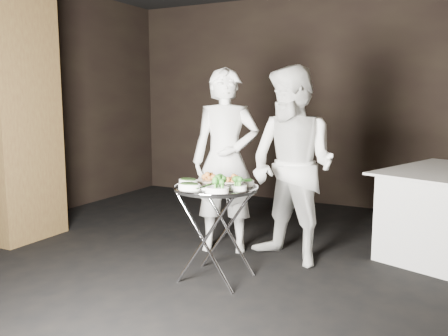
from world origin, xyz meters
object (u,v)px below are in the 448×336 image
at_px(serving_tray, 216,188).
at_px(waiter_right, 292,166).
at_px(waiter_left, 225,161).
at_px(tray_stand, 216,229).

xyz_separation_m(serving_tray, waiter_right, (0.42, 0.71, 0.12)).
distance_m(serving_tray, waiter_right, 0.83).
relative_size(serving_tray, waiter_left, 0.39).
height_order(serving_tray, waiter_right, waiter_right).
height_order(tray_stand, waiter_left, waiter_left).
bearing_deg(waiter_left, tray_stand, -89.22).
bearing_deg(serving_tray, waiter_left, 111.44).
xyz_separation_m(serving_tray, waiter_left, (-0.30, 0.76, 0.12)).
bearing_deg(waiter_right, tray_stand, -101.71).
relative_size(tray_stand, waiter_left, 0.43).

